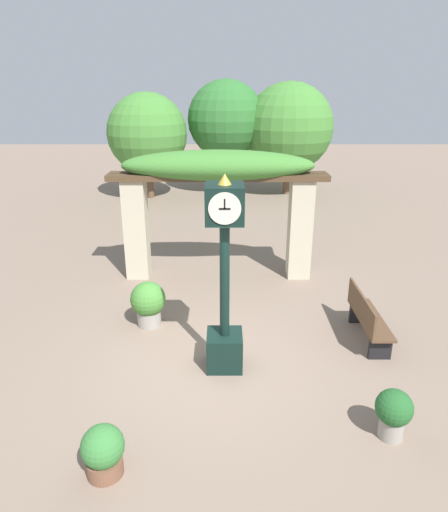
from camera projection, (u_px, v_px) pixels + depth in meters
The scene contains 8 objects.
ground_plane at pixel (215, 363), 7.67m from camera, with size 60.00×60.00×0.00m, color #7F6B5B.
pedestal_clock at pixel (224, 282), 7.06m from camera, with size 0.58×0.61×3.20m.
pergola at pixel (217, 183), 10.38m from camera, with size 4.99×1.13×3.03m.
potted_plant_near_left at pixel (393, 412), 5.92m from camera, with size 0.49×0.49×0.71m.
potted_plant_near_right at pixel (148, 302), 8.72m from camera, with size 0.67×0.67×0.89m.
potted_plant_far_left at pixel (103, 451), 5.37m from camera, with size 0.52×0.52×0.67m.
park_bench at pixel (366, 318), 8.24m from camera, with size 0.42×1.59×0.89m.
tree_line at pixel (230, 127), 18.45m from camera, with size 9.06×4.09×4.63m.
Camera 1 is at (0.14, -6.54, 4.39)m, focal length 32.00 mm.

